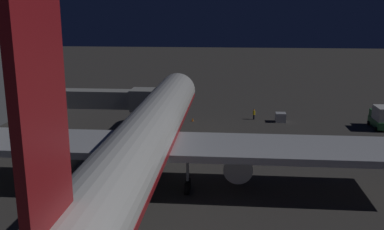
% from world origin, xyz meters
% --- Properties ---
extents(ground_plane, '(320.00, 320.00, 0.00)m').
position_xyz_m(ground_plane, '(0.00, 0.00, 0.00)').
color(ground_plane, '#383533').
extents(airliner_at_gate, '(53.23, 59.50, 18.91)m').
position_xyz_m(airliner_at_gate, '(0.00, 12.24, 5.34)').
color(airliner_at_gate, silver).
rests_on(airliner_at_gate, ground_plane).
extents(jet_bridge, '(17.92, 3.40, 6.99)m').
position_xyz_m(jet_bridge, '(9.90, -6.74, 5.46)').
color(jet_bridge, '#9E9E99').
rests_on(jet_bridge, ground_plane).
extents(apron_floodlight_mast, '(2.90, 0.50, 16.95)m').
position_xyz_m(apron_floodlight_mast, '(25.50, -13.74, 9.90)').
color(apron_floodlight_mast, '#59595E').
rests_on(apron_floodlight_mast, ground_plane).
extents(catering_truck, '(2.36, 5.33, 3.55)m').
position_xyz_m(catering_truck, '(-31.49, -14.39, 1.80)').
color(catering_truck, '#287038').
rests_on(catering_truck, ground_plane).
extents(baggage_container_near_belt, '(1.64, 1.73, 1.52)m').
position_xyz_m(baggage_container_near_belt, '(-16.63, -17.13, 0.76)').
color(baggage_container_near_belt, '#B7BABF').
rests_on(baggage_container_near_belt, ground_plane).
extents(ground_crew_marshaller_fwd, '(0.40, 0.40, 1.76)m').
position_xyz_m(ground_crew_marshaller_fwd, '(-12.36, -18.40, 0.96)').
color(ground_crew_marshaller_fwd, black).
rests_on(ground_crew_marshaller_fwd, ground_plane).
extents(traffic_cone_nose_port, '(0.36, 0.36, 0.55)m').
position_xyz_m(traffic_cone_nose_port, '(-2.20, -16.27, 0.28)').
color(traffic_cone_nose_port, orange).
rests_on(traffic_cone_nose_port, ground_plane).
extents(traffic_cone_nose_starboard, '(0.36, 0.36, 0.55)m').
position_xyz_m(traffic_cone_nose_starboard, '(2.20, -16.27, 0.28)').
color(traffic_cone_nose_starboard, orange).
rests_on(traffic_cone_nose_starboard, ground_plane).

